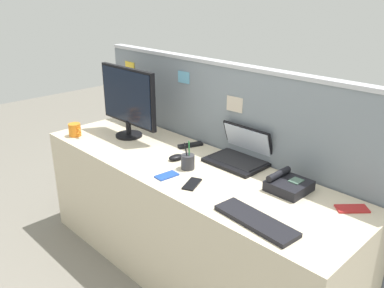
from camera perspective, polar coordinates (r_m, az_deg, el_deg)
ground_plane at (r=2.82m, az=-0.76°, el=-17.07°), size 10.00×10.00×0.00m
desk at (r=2.60m, az=-0.80°, el=-10.54°), size 2.20×0.67×0.76m
cubicle_divider at (r=2.71m, az=4.91°, el=-2.43°), size 2.39×0.08×1.32m
desktop_monitor at (r=2.84m, az=-9.08°, el=6.31°), size 0.56×0.19×0.49m
laptop at (r=2.47m, az=6.96°, el=-1.40°), size 0.35×0.27×0.22m
desk_phone at (r=2.18m, az=13.44°, el=-5.61°), size 0.19×0.20×0.09m
keyboard_main at (r=1.88m, az=9.01°, el=-10.68°), size 0.42×0.16×0.02m
computer_mouse_right_hand at (r=2.49m, az=-2.28°, el=-1.89°), size 0.07×0.11×0.03m
pen_cup at (r=2.35m, az=-0.60°, el=-2.51°), size 0.08×0.08×0.18m
cell_phone_red_case at (r=2.10m, az=21.73°, el=-8.51°), size 0.16×0.16×0.01m
cell_phone_black_slab at (r=2.18m, az=0.01°, el=-5.68°), size 0.12×0.16×0.01m
cell_phone_blue_case at (r=2.28m, az=-3.59°, el=-4.49°), size 0.08×0.13×0.01m
tv_remote at (r=2.69m, az=-0.22°, el=-0.16°), size 0.10×0.18×0.02m
coffee_mug at (r=2.99m, az=-16.25°, el=1.94°), size 0.12×0.09×0.09m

